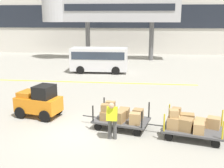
# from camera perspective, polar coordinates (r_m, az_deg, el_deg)

# --- Properties ---
(ground_plane) EXTENTS (120.00, 120.00, 0.00)m
(ground_plane) POSITION_cam_1_polar(r_m,az_deg,el_deg) (11.92, -6.23, -9.79)
(ground_plane) COLOR #9E9B91
(apron_lead_line) EXTENTS (16.26, 0.47, 0.01)m
(apron_lead_line) POSITION_cam_1_polar(r_m,az_deg,el_deg) (20.56, -5.58, 0.38)
(apron_lead_line) COLOR yellow
(apron_lead_line) RESTS_ON ground_plane
(terminal_building) EXTENTS (50.40, 2.51, 8.49)m
(terminal_building) POSITION_cam_1_polar(r_m,az_deg,el_deg) (36.74, 1.91, 13.02)
(terminal_building) COLOR beige
(terminal_building) RESTS_ON ground_plane
(jet_bridge) EXTENTS (14.80, 3.00, 6.71)m
(jet_bridge) POSITION_cam_1_polar(r_m,az_deg,el_deg) (30.92, -1.62, 14.89)
(jet_bridge) COLOR #B7B7BC
(jet_bridge) RESTS_ON ground_plane
(baggage_tug) EXTENTS (2.31, 1.67, 1.58)m
(baggage_tug) POSITION_cam_1_polar(r_m,az_deg,el_deg) (13.81, -14.73, -3.52)
(baggage_tug) COLOR orange
(baggage_tug) RESTS_ON ground_plane
(baggage_cart_lead) EXTENTS (3.09, 1.93, 1.10)m
(baggage_cart_lead) POSITION_cam_1_polar(r_m,az_deg,el_deg) (12.09, 1.78, -6.61)
(baggage_cart_lead) COLOR #4C4C4F
(baggage_cart_lead) RESTS_ON ground_plane
(baggage_cart_middle) EXTENTS (3.09, 1.93, 1.19)m
(baggage_cart_middle) POSITION_cam_1_polar(r_m,az_deg,el_deg) (11.59, 15.68, -7.94)
(baggage_cart_middle) COLOR #4C4C4F
(baggage_cart_middle) RESTS_ON ground_plane
(baggage_handler) EXTENTS (0.42, 0.45, 1.56)m
(baggage_handler) POSITION_cam_1_polar(r_m,az_deg,el_deg) (10.89, 0.02, -7.14)
(baggage_handler) COLOR #4C4C4C
(baggage_handler) RESTS_ON ground_plane
(shuttle_van) EXTENTS (4.81, 1.98, 2.10)m
(shuttle_van) POSITION_cam_1_polar(r_m,az_deg,el_deg) (23.95, -2.63, 5.34)
(shuttle_van) COLOR silver
(shuttle_van) RESTS_ON ground_plane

